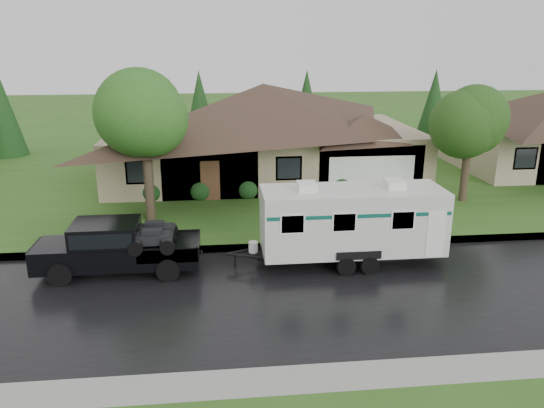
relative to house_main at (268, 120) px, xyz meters
The scene contains 10 objects.
ground 14.48m from the house_main, 99.41° to the right, with size 140.00×140.00×0.00m, color #30581B.
road 16.40m from the house_main, 98.24° to the right, with size 140.00×8.00×0.01m, color black.
curb 12.32m from the house_main, 101.19° to the right, with size 140.00×0.50×0.15m, color gray.
lawn 4.36m from the house_main, 153.11° to the left, with size 140.00×26.00×0.15m, color #30581B.
house_main is the anchor object (origin of this frame).
tree_left_green 10.05m from the house_main, 129.17° to the right, with size 4.02×4.02×6.66m.
tree_right_green 11.53m from the house_main, 33.45° to the right, with size 3.56×3.56×5.89m.
shrub_row 5.42m from the house_main, 93.69° to the right, with size 13.60×1.00×1.00m.
pickup_truck 15.22m from the house_main, 117.59° to the right, with size 5.84×2.22×1.95m.
travel_trailer 13.56m from the house_main, 82.05° to the right, with size 7.20×2.53×3.23m.
Camera 1 is at (-0.84, -17.96, 8.20)m, focal length 35.00 mm.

